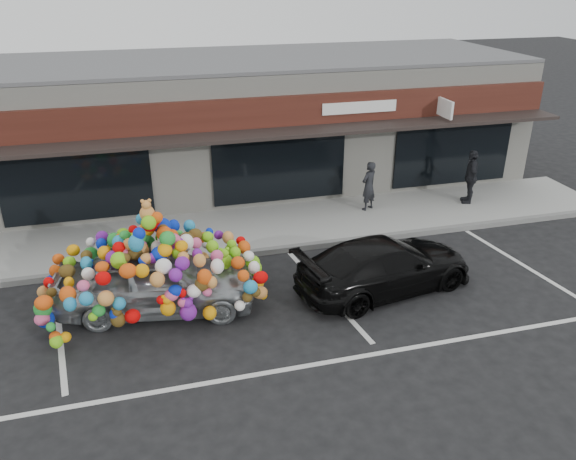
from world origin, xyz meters
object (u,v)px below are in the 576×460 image
object	(u,v)px
toy_car	(156,273)
black_sedan	(385,265)
pedestrian_a	(369,186)
pedestrian_c	(471,177)

from	to	relation	value
toy_car	black_sedan	size ratio (longest dim) A/B	1.12
pedestrian_a	pedestrian_c	world-z (taller)	pedestrian_c
toy_car	pedestrian_c	distance (m)	10.59
black_sedan	pedestrian_a	world-z (taller)	pedestrian_a
toy_car	pedestrian_a	distance (m)	7.65
toy_car	pedestrian_a	world-z (taller)	toy_car
toy_car	black_sedan	world-z (taller)	toy_car
toy_car	pedestrian_c	world-z (taller)	toy_car
black_sedan	pedestrian_c	distance (m)	6.23
pedestrian_a	pedestrian_c	xyz separation A→B (m)	(3.35, -0.28, 0.09)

